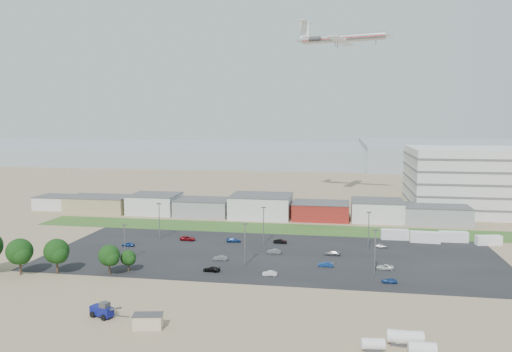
% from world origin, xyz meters
% --- Properties ---
extents(ground, '(700.00, 700.00, 0.00)m').
position_xyz_m(ground, '(0.00, 0.00, 0.00)').
color(ground, '#8B7858').
rests_on(ground, ground).
extents(parking_lot, '(120.00, 50.00, 0.01)m').
position_xyz_m(parking_lot, '(5.00, 20.00, 0.01)').
color(parking_lot, black).
rests_on(parking_lot, ground).
extents(grass_strip, '(160.00, 16.00, 0.02)m').
position_xyz_m(grass_strip, '(0.00, 52.00, 0.01)').
color(grass_strip, '#29531F').
rests_on(grass_strip, ground).
extents(hills_backdrop, '(700.00, 200.00, 9.00)m').
position_xyz_m(hills_backdrop, '(40.00, 315.00, 4.50)').
color(hills_backdrop, gray).
rests_on(hills_backdrop, ground).
extents(building_row, '(170.00, 20.00, 8.00)m').
position_xyz_m(building_row, '(-17.00, 71.00, 4.00)').
color(building_row, silver).
rests_on(building_row, ground).
extents(portable_shed, '(5.53, 3.57, 2.58)m').
position_xyz_m(portable_shed, '(-9.77, -30.57, 1.29)').
color(portable_shed, '#C4B794').
rests_on(portable_shed, ground).
extents(telehandler, '(7.57, 4.71, 2.99)m').
position_xyz_m(telehandler, '(-20.03, -27.31, 1.50)').
color(telehandler, navy).
rests_on(telehandler, ground).
extents(storage_tank_nw, '(4.43, 2.35, 2.61)m').
position_xyz_m(storage_tank_nw, '(32.86, -29.66, 1.30)').
color(storage_tank_nw, silver).
rests_on(storage_tank_nw, ground).
extents(storage_tank_ne, '(4.51, 2.45, 2.63)m').
position_xyz_m(storage_tank_ne, '(34.19, -29.75, 1.32)').
color(storage_tank_ne, silver).
rests_on(storage_tank_ne, ground).
extents(storage_tank_sw, '(3.80, 2.22, 2.17)m').
position_xyz_m(storage_tank_sw, '(28.31, -32.57, 1.08)').
color(storage_tank_sw, silver).
rests_on(storage_tank_sw, ground).
extents(storage_tank_se, '(4.16, 2.09, 2.49)m').
position_xyz_m(storage_tank_se, '(35.64, -33.30, 1.25)').
color(storage_tank_se, silver).
rests_on(storage_tank_se, ground).
extents(box_trailer_a, '(8.22, 2.87, 3.05)m').
position_xyz_m(box_trailer_a, '(39.33, 43.14, 1.52)').
color(box_trailer_a, silver).
rests_on(box_trailer_a, ground).
extents(box_trailer_b, '(8.62, 3.09, 3.19)m').
position_xyz_m(box_trailer_b, '(47.74, 40.77, 1.59)').
color(box_trailer_b, silver).
rests_on(box_trailer_b, ground).
extents(box_trailer_c, '(8.20, 2.76, 3.05)m').
position_xyz_m(box_trailer_c, '(56.18, 43.02, 1.53)').
color(box_trailer_c, silver).
rests_on(box_trailer_c, ground).
extents(box_trailer_d, '(7.56, 3.69, 2.72)m').
position_xyz_m(box_trailer_d, '(65.41, 40.88, 1.36)').
color(box_trailer_d, silver).
rests_on(box_trailer_d, ground).
extents(tree_left, '(6.49, 6.49, 9.73)m').
position_xyz_m(tree_left, '(-50.67, -6.95, 4.87)').
color(tree_left, black).
rests_on(tree_left, ground).
extents(tree_mid, '(6.23, 6.23, 9.34)m').
position_xyz_m(tree_mid, '(-42.80, -4.47, 4.67)').
color(tree_mid, black).
rests_on(tree_mid, ground).
extents(tree_right, '(5.33, 5.33, 8.00)m').
position_xyz_m(tree_right, '(-30.20, -3.26, 4.00)').
color(tree_right, black).
rests_on(tree_right, ground).
extents(tree_near, '(3.92, 3.92, 5.89)m').
position_xyz_m(tree_near, '(-26.81, -0.34, 2.94)').
color(tree_near, black).
rests_on(tree_near, ground).
extents(lightpole_front_l, '(1.11, 0.46, 9.45)m').
position_xyz_m(lightpole_front_l, '(-31.34, 7.89, 4.72)').
color(lightpole_front_l, slate).
rests_on(lightpole_front_l, ground).
extents(lightpole_front_m, '(1.25, 0.52, 10.59)m').
position_xyz_m(lightpole_front_m, '(-0.26, 9.25, 5.29)').
color(lightpole_front_m, slate).
rests_on(lightpole_front_m, ground).
extents(lightpole_front_r, '(1.25, 0.52, 10.64)m').
position_xyz_m(lightpole_front_r, '(31.07, 7.16, 5.32)').
color(lightpole_front_r, slate).
rests_on(lightpole_front_r, ground).
extents(lightpole_back_l, '(1.29, 0.54, 10.96)m').
position_xyz_m(lightpole_back_l, '(-30.97, 31.65, 5.48)').
color(lightpole_back_l, slate).
rests_on(lightpole_back_l, ground).
extents(lightpole_back_m, '(1.28, 0.53, 10.84)m').
position_xyz_m(lightpole_back_m, '(1.02, 31.22, 5.42)').
color(lightpole_back_m, slate).
rests_on(lightpole_back_m, ground).
extents(lightpole_back_r, '(1.25, 0.52, 10.65)m').
position_xyz_m(lightpole_back_r, '(30.78, 29.70, 5.32)').
color(lightpole_back_r, slate).
rests_on(lightpole_back_r, ground).
extents(airliner, '(48.59, 38.64, 12.65)m').
position_xyz_m(airliner, '(22.89, 108.30, 70.00)').
color(airliner, silver).
extents(parked_car_0, '(4.25, 2.20, 1.15)m').
position_xyz_m(parked_car_0, '(33.85, 11.49, 0.57)').
color(parked_car_0, silver).
rests_on(parked_car_0, ground).
extents(parked_car_1, '(3.79, 1.49, 1.23)m').
position_xyz_m(parked_car_1, '(19.63, 11.41, 0.61)').
color(parked_car_1, navy).
rests_on(parked_car_1, ground).
extents(parked_car_2, '(3.37, 1.37, 1.15)m').
position_xyz_m(parked_car_2, '(33.93, 1.33, 0.57)').
color(parked_car_2, navy).
rests_on(parked_car_2, ground).
extents(parked_car_3, '(4.29, 2.12, 1.20)m').
position_xyz_m(parked_car_3, '(-7.16, 2.79, 0.60)').
color(parked_car_3, black).
rests_on(parked_car_3, ground).
extents(parked_car_4, '(3.83, 1.58, 1.24)m').
position_xyz_m(parked_car_4, '(-7.31, 12.37, 0.62)').
color(parked_car_4, '#595B5E').
rests_on(parked_car_4, ground).
extents(parked_car_5, '(3.60, 1.62, 1.20)m').
position_xyz_m(parked_car_5, '(-36.74, 21.79, 0.60)').
color(parked_car_5, navy).
rests_on(parked_car_5, ground).
extents(parked_car_6, '(4.47, 2.29, 1.24)m').
position_xyz_m(parked_car_6, '(-8.03, 31.72, 0.62)').
color(parked_car_6, navy).
rests_on(parked_car_6, ground).
extents(parked_car_7, '(3.78, 1.34, 1.24)m').
position_xyz_m(parked_car_7, '(5.48, 21.10, 0.62)').
color(parked_car_7, '#595B5E').
rests_on(parked_car_7, ground).
extents(parked_car_8, '(3.70, 1.87, 1.21)m').
position_xyz_m(parked_car_8, '(34.50, 32.19, 0.60)').
color(parked_car_8, '#A5A5AA').
rests_on(parked_car_8, ground).
extents(parked_car_9, '(4.80, 2.56, 1.28)m').
position_xyz_m(parked_car_9, '(-21.97, 31.25, 0.64)').
color(parked_car_9, maroon).
rests_on(parked_car_9, ground).
extents(parked_car_11, '(3.98, 1.54, 1.29)m').
position_xyz_m(parked_car_11, '(5.76, 32.40, 0.65)').
color(parked_car_11, black).
rests_on(parked_car_11, ground).
extents(parked_car_12, '(4.35, 2.12, 1.22)m').
position_xyz_m(parked_car_12, '(21.00, 22.12, 0.61)').
color(parked_car_12, '#A5A5AA').
rests_on(parked_car_12, ground).
extents(parked_car_13, '(3.53, 1.50, 1.13)m').
position_xyz_m(parked_car_13, '(6.99, 2.06, 0.57)').
color(parked_car_13, silver).
rests_on(parked_car_13, ground).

